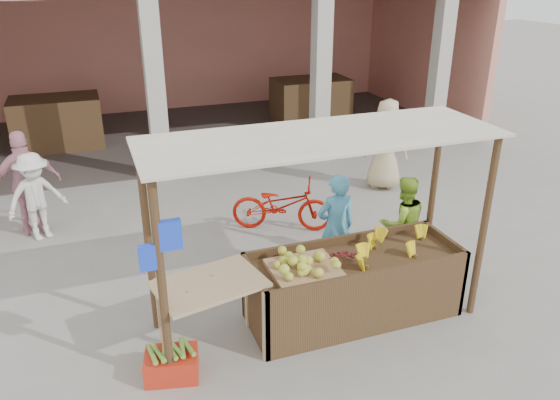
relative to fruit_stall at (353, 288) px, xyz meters
name	(u,v)px	position (x,y,z in m)	size (l,w,h in m)	color
ground	(315,323)	(-0.50, 0.00, -0.40)	(60.00, 60.00, 0.00)	slate
market_building	(176,24)	(-0.45, 8.93, 2.30)	(14.40, 6.40, 4.20)	tan
fruit_stall	(353,288)	(0.00, 0.00, 0.00)	(2.60, 0.95, 0.80)	#4E351F
stall_awning	(317,172)	(-0.51, 0.06, 1.58)	(4.09, 1.35, 2.39)	#4E351F
banana_heap	(392,244)	(0.51, 0.02, 0.51)	(1.17, 0.64, 0.21)	yellow
melon_tray	(304,264)	(-0.69, -0.04, 0.50)	(0.78, 0.68, 0.21)	#A47B54
berry_heap	(344,256)	(-0.16, 0.00, 0.48)	(0.48, 0.40, 0.15)	maroon
side_table	(210,294)	(-1.81, -0.10, 0.38)	(1.28, 0.99, 0.93)	tan
papaya_pile	(209,274)	(-1.81, -0.10, 0.63)	(0.73, 0.42, 0.21)	#4F802A
red_crate	(172,365)	(-2.32, -0.33, -0.26)	(0.56, 0.40, 0.29)	red
plantain_bundle	(170,351)	(-2.32, -0.33, -0.07)	(0.42, 0.29, 0.08)	olive
produce_sacks	(338,146)	(2.44, 5.55, -0.12)	(0.91, 0.68, 0.55)	maroon
vendor_blue	(336,224)	(0.16, 0.91, 0.43)	(0.62, 0.46, 1.66)	#47A0CA
vendor_green	(403,221)	(1.18, 0.84, 0.34)	(0.71, 0.41, 1.48)	#9ECF36
motorcycle	(282,204)	(0.00, 2.58, 0.05)	(1.73, 0.60, 0.90)	#AA1205
shopper_a	(35,193)	(-3.74, 3.60, 0.37)	(0.99, 0.50, 1.55)	silver
shopper_b	(27,180)	(-3.85, 3.85, 0.52)	(1.08, 0.58, 1.84)	#CE899A
shopper_c	(386,140)	(2.50, 3.63, 0.57)	(0.94, 0.61, 1.94)	tan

